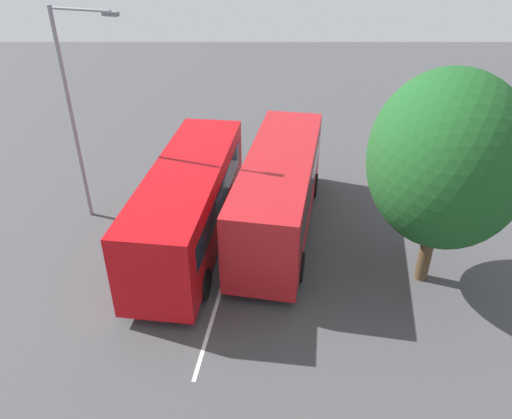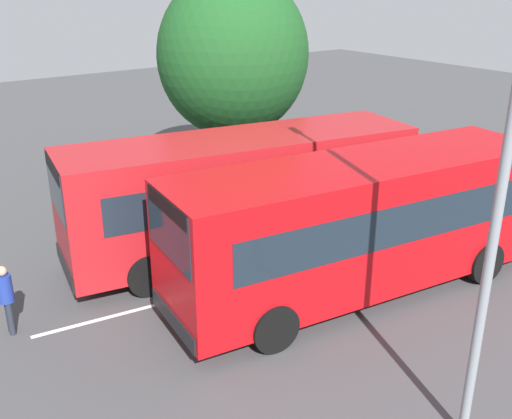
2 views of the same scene
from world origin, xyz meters
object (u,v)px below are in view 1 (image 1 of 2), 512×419
Objects in this scene: bus_center_left at (189,202)px; depot_tree at (446,160)px; bus_far_left at (279,190)px; street_lamp at (75,106)px; pedestrian at (267,145)px.

bus_center_left is 9.04m from depot_tree.
depot_tree is at bearing -112.24° from bus_far_left.
depot_tree is at bearing -97.17° from bus_center_left.
pedestrian is at bearing 52.57° from street_lamp.
bus_far_left reaches higher than pedestrian.
bus_far_left and bus_center_left have the same top height.
bus_far_left is 6.38m from pedestrian.
bus_center_left is 1.32× the size of depot_tree.
street_lamp is at bearing 71.73° from depot_tree.
depot_tree is at bearing -1.24° from street_lamp.
street_lamp is at bearing 72.53° from bus_center_left.
street_lamp is 1.14× the size of depot_tree.
bus_center_left is at bearing 116.48° from bus_far_left.
bus_far_left is 1.00× the size of bus_center_left.
pedestrian is (7.29, -3.08, -0.88)m from bus_center_left.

